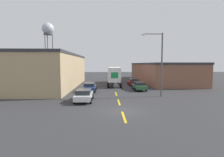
% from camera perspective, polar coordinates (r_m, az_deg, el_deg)
% --- Properties ---
extents(ground_plane, '(160.00, 160.00, 0.00)m').
position_cam_1_polar(ground_plane, '(16.88, 3.28, -10.66)').
color(ground_plane, '#333335').
extents(road_centerline, '(0.20, 14.67, 0.01)m').
position_cam_1_polar(road_centerline, '(20.79, 2.25, -7.69)').
color(road_centerline, gold).
rests_on(road_centerline, ground_plane).
extents(warehouse_left, '(9.65, 25.03, 6.40)m').
position_cam_1_polar(warehouse_left, '(36.31, -18.81, 2.51)').
color(warehouse_left, tan).
rests_on(warehouse_left, ground_plane).
extents(warehouse_right, '(10.57, 29.11, 4.75)m').
position_cam_1_polar(warehouse_right, '(47.16, 15.28, 2.06)').
color(warehouse_right, brown).
rests_on(warehouse_right, ground_plane).
extents(semi_truck, '(3.28, 13.17, 3.77)m').
position_cam_1_polar(semi_truck, '(38.15, 0.86, 1.48)').
color(semi_truck, '#B21919').
rests_on(semi_truck, ground_plane).
extents(parked_car_right_mid, '(2.07, 4.46, 1.43)m').
position_cam_1_polar(parked_car_right_mid, '(30.26, 8.86, -2.34)').
color(parked_car_right_mid, '#2D5B38').
rests_on(parked_car_right_mid, ground_plane).
extents(parked_car_right_far, '(2.07, 4.46, 1.43)m').
position_cam_1_polar(parked_car_right_far, '(36.38, 7.02, -1.12)').
color(parked_car_right_far, maroon).
rests_on(parked_car_right_far, ground_plane).
extents(parked_car_left_far, '(2.07, 4.46, 1.43)m').
position_cam_1_polar(parked_car_left_far, '(28.57, -7.31, -2.74)').
color(parked_car_left_far, navy).
rests_on(parked_car_left_far, ground_plane).
extents(parked_car_left_near, '(2.07, 4.46, 1.43)m').
position_cam_1_polar(parked_car_left_near, '(21.37, -9.14, -5.32)').
color(parked_car_left_near, silver).
rests_on(parked_car_left_near, ground_plane).
extents(water_tower, '(4.41, 4.41, 19.77)m').
position_cam_1_polar(water_tower, '(71.63, -20.17, 14.66)').
color(water_tower, '#47474C').
rests_on(water_tower, ground_plane).
extents(street_lamp, '(2.98, 0.32, 8.66)m').
position_cam_1_polar(street_lamp, '(24.80, 15.21, 5.87)').
color(street_lamp, '#4C4C51').
rests_on(street_lamp, ground_plane).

